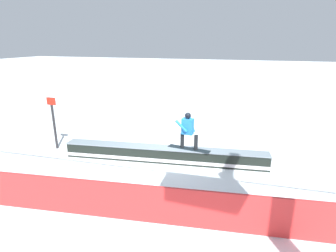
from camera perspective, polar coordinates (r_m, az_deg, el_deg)
The scene contains 5 objects.
ground_plane at distance 10.24m, azimuth -0.89°, elevation -7.52°, with size 120.00×120.00×0.00m, color white.
grind_box at distance 10.13m, azimuth -0.90°, elevation -6.17°, with size 7.59×1.52×0.58m.
snowboarder at distance 9.65m, azimuth 4.25°, elevation -0.81°, with size 1.61×0.48×1.36m.
safety_fence at distance 7.10m, azimuth -10.48°, elevation -15.37°, with size 10.67×0.06×1.03m, color red.
trail_marker at distance 12.02m, azimuth -23.05°, elevation 0.80°, with size 0.40×0.10×2.18m.
Camera 1 is at (-2.96, 8.79, 4.34)m, focal length 28.73 mm.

